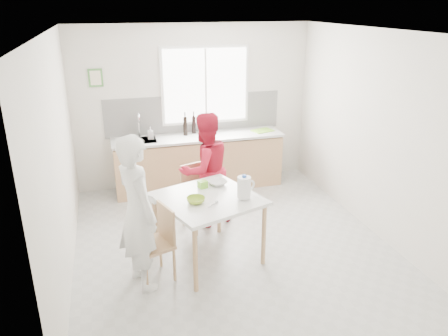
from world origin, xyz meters
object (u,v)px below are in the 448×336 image
Objects in this scene: chair_left at (158,240)px; bowl_green at (196,200)px; wine_bottle_a at (185,126)px; milk_jug at (244,187)px; bowl_white at (217,183)px; chair_far at (198,193)px; dining_table at (208,204)px; person_white at (138,213)px; wine_bottle_b at (194,125)px; person_red at (205,170)px.

bowl_green is (0.47, 0.11, 0.39)m from chair_left.
wine_bottle_a is at bearing 82.01° from bowl_green.
chair_left is 1.16m from milk_jug.
chair_far is at bearing 104.26° from bowl_white.
milk_jug is (0.57, -0.05, 0.12)m from bowl_green.
milk_jug is at bearing -84.79° from wine_bottle_a.
chair_far reaches higher than dining_table.
chair_left is 0.97× the size of chair_far.
person_white is 0.70m from bowl_green.
wine_bottle_a is at bearing -153.86° from wine_bottle_b.
person_white is at bearing 167.00° from milk_jug.
bowl_green is 2.48m from wine_bottle_a.
chair_far is 0.34m from person_red.
dining_table is at bearing 59.74° from person_red.
wine_bottle_b is at bearing 82.17° from dining_table.
chair_left is at bearing 35.52° from person_red.
chair_left reaches higher than dining_table.
wine_bottle_a is at bearing 66.30° from chair_far.
person_red is 1.14m from milk_jug.
person_white is 7.65× the size of bowl_white.
person_red is 1.41m from wine_bottle_a.
chair_far is 3.23× the size of milk_jug.
dining_table is 0.78× the size of person_white.
bowl_green is (0.67, 0.18, -0.01)m from person_white.
wine_bottle_b is (0.13, 2.08, 0.21)m from bowl_white.
milk_jug is 2.57m from wine_bottle_b.
dining_table is at bearing -97.83° from wine_bottle_b.
person_red is at bearing -95.77° from wine_bottle_b.
person_red reaches higher than dining_table.
person_red is at bearing 71.47° from bowl_green.
person_red is (0.12, 0.06, 0.31)m from chair_far.
dining_table is 1.52× the size of chair_far.
wine_bottle_a reaches higher than dining_table.
person_red is 5.41× the size of wine_bottle_b.
wine_bottle_b is at bearing -42.77° from person_white.
milk_jug is at bearing -91.35° from chair_far.
wine_bottle_b is (-0.07, 2.57, 0.08)m from milk_jug.
person_red reaches higher than milk_jug.
wine_bottle_b is (0.33, 2.41, 0.32)m from dining_table.
person_white reaches higher than bowl_green.
bowl_green is at bearing 156.17° from milk_jug.
chair_left is 0.54× the size of person_red.
person_red is 5.78× the size of milk_jug.
chair_far is 1.65m from wine_bottle_b.
person_white is 5.89× the size of wine_bottle_b.
wine_bottle_b is at bearing 86.38° from bowl_white.
milk_jug is at bearing 74.40° from chair_left.
bowl_green is at bearing -97.99° from wine_bottle_a.
dining_table is 0.24m from bowl_green.
bowl_green reaches higher than chair_left.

